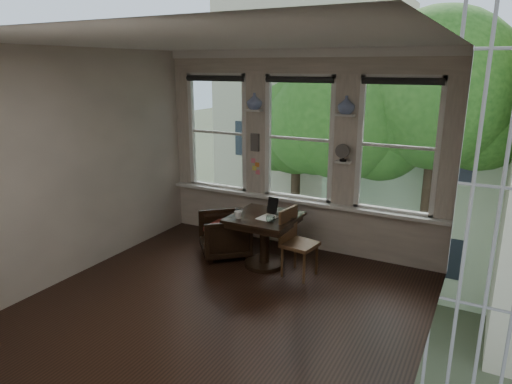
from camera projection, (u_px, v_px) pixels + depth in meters
The scene contains 25 objects.
ground at pixel (223, 306), 5.43m from camera, with size 4.50×4.50×0.00m, color black.
ceiling at pixel (217, 42), 4.62m from camera, with size 4.50×4.50×0.00m, color silver.
wall_back at pixel (299, 152), 6.94m from camera, with size 4.50×4.50×0.00m, color beige.
wall_front at pixel (44, 258), 3.11m from camera, with size 4.50×4.50×0.00m, color beige.
wall_left at pixel (77, 165), 6.04m from camera, with size 4.50×4.50×0.00m, color beige.
wall_right at pixel (437, 215), 4.01m from camera, with size 4.50×4.50×0.00m, color beige.
window_left at pixel (219, 132), 7.54m from camera, with size 1.10×0.12×1.90m, color white, non-canonical shape.
window_center at pixel (300, 139), 6.89m from camera, with size 1.10×0.12×1.90m, color white, non-canonical shape.
window_right at pixel (398, 146), 6.23m from camera, with size 1.10×0.12×1.90m, color white, non-canonical shape.
shelf_left at pixel (254, 110), 7.02m from camera, with size 0.26×0.16×0.03m, color white.
shelf_right at pixel (346, 115), 6.37m from camera, with size 0.26×0.16×0.03m, color white.
intercom at pixel (255, 142), 7.18m from camera, with size 0.14×0.06×0.28m, color #59544F.
sticky_notes at pixel (255, 164), 7.28m from camera, with size 0.16×0.01×0.24m, color pink, non-canonical shape.
desk_fan at pixel (343, 155), 6.50m from camera, with size 0.20×0.20×0.24m, color #59544F, non-canonical shape.
vase_left at pixel (254, 101), 6.98m from camera, with size 0.24×0.24×0.25m, color white.
vase_right at pixel (346, 105), 6.33m from camera, with size 0.24×0.24×0.25m, color white.
table at pixel (264, 241), 6.44m from camera, with size 0.90×0.90×0.75m, color black, non-canonical shape.
armchair_left at pixel (224, 235), 6.81m from camera, with size 0.70×0.72×0.65m, color black.
cushion_red at pixel (224, 227), 6.78m from camera, with size 0.45×0.45×0.06m, color maroon.
side_chair_right at pixel (300, 244), 6.11m from camera, with size 0.42×0.42×0.92m, color #452A18, non-canonical shape.
laptop at pixel (281, 217), 6.23m from camera, with size 0.30×0.19×0.02m, color black.
mug at pixel (238, 215), 6.22m from camera, with size 0.11×0.11×0.10m, color white.
drinking_glass at pixel (270, 219), 6.05m from camera, with size 0.12×0.12×0.09m, color white.
tablet at pixel (273, 205), 6.45m from camera, with size 0.16×0.02×0.22m, color black.
papers at pixel (268, 217), 6.26m from camera, with size 0.22×0.30×0.00m, color silver.
Camera 1 is at (2.63, -4.11, 2.76)m, focal length 32.00 mm.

